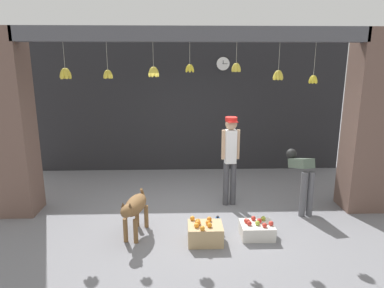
# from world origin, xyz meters

# --- Properties ---
(ground_plane) EXTENTS (60.00, 60.00, 0.00)m
(ground_plane) POSITION_xyz_m (0.00, 0.00, 0.00)
(ground_plane) COLOR slate
(shop_back_wall) EXTENTS (7.61, 0.12, 3.23)m
(shop_back_wall) POSITION_xyz_m (0.00, 2.77, 1.61)
(shop_back_wall) COLOR #232326
(shop_back_wall) RESTS_ON ground_plane
(shop_pillar_left) EXTENTS (0.70, 0.60, 3.23)m
(shop_pillar_left) POSITION_xyz_m (-3.15, 0.30, 1.61)
(shop_pillar_left) COLOR brown
(shop_pillar_left) RESTS_ON ground_plane
(shop_pillar_right) EXTENTS (0.70, 0.60, 3.23)m
(shop_pillar_right) POSITION_xyz_m (3.15, 0.30, 1.61)
(shop_pillar_right) COLOR brown
(shop_pillar_right) RESTS_ON ground_plane
(storefront_awning) EXTENTS (5.71, 0.28, 0.92)m
(storefront_awning) POSITION_xyz_m (-0.01, 0.12, 3.06)
(storefront_awning) COLOR #4C4C51
(dog) EXTENTS (0.41, 0.97, 0.70)m
(dog) POSITION_xyz_m (-0.93, -0.65, 0.48)
(dog) COLOR brown
(dog) RESTS_ON ground_plane
(shopkeeper) EXTENTS (0.34, 0.28, 1.70)m
(shopkeeper) POSITION_xyz_m (0.72, 0.50, 1.01)
(shopkeeper) COLOR #424247
(shopkeeper) RESTS_ON ground_plane
(worker_stooping) EXTENTS (0.33, 0.82, 1.07)m
(worker_stooping) POSITION_xyz_m (1.97, 0.18, 0.71)
(worker_stooping) COLOR #56565B
(worker_stooping) RESTS_ON ground_plane
(fruit_crate_oranges) EXTENTS (0.52, 0.42, 0.36)m
(fruit_crate_oranges) POSITION_xyz_m (0.15, -0.90, 0.15)
(fruit_crate_oranges) COLOR tan
(fruit_crate_oranges) RESTS_ON ground_plane
(fruit_crate_apples) EXTENTS (0.51, 0.42, 0.29)m
(fruit_crate_apples) POSITION_xyz_m (0.98, -0.75, 0.12)
(fruit_crate_apples) COLOR silver
(fruit_crate_apples) RESTS_ON ground_plane
(water_bottle) EXTENTS (0.07, 0.07, 0.26)m
(water_bottle) POSITION_xyz_m (0.38, -0.55, 0.12)
(water_bottle) COLOR #2D60AD
(water_bottle) RESTS_ON ground_plane
(wall_clock) EXTENTS (0.33, 0.03, 0.33)m
(wall_clock) POSITION_xyz_m (0.81, 2.70, 2.63)
(wall_clock) COLOR black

